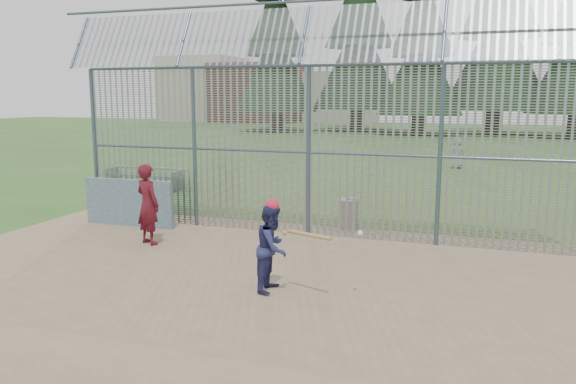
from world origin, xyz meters
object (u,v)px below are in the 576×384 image
(batter, at_px, (272,248))
(onlooker, at_px, (148,204))
(trash_can, at_px, (348,213))
(bleacher, at_px, (144,177))
(dugout_wall, at_px, (129,203))

(batter, distance_m, onlooker, 4.18)
(batter, xyz_separation_m, trash_can, (0.22, 4.96, -0.39))
(onlooker, bearing_deg, bleacher, -34.19)
(bleacher, bearing_deg, trash_can, -23.40)
(onlooker, xyz_separation_m, trash_can, (3.91, 3.00, -0.55))
(batter, bearing_deg, trash_can, -2.50)
(onlooker, height_order, trash_can, onlooker)
(dugout_wall, distance_m, trash_can, 5.60)
(onlooker, distance_m, bleacher, 7.94)
(dugout_wall, bearing_deg, bleacher, 119.42)
(batter, relative_size, onlooker, 0.82)
(onlooker, bearing_deg, trash_can, -120.32)
(trash_can, xyz_separation_m, bleacher, (-8.30, 3.59, 0.03))
(batter, height_order, trash_can, batter)
(batter, relative_size, trash_can, 1.82)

